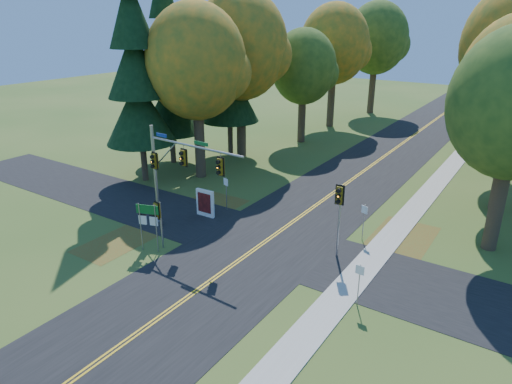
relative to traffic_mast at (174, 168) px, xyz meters
The scene contains 25 objects.
ground 6.90m from the traffic_mast, ahead, with size 160.00×160.00×0.00m, color #31521D.
road_main 6.90m from the traffic_mast, ahead, with size 8.00×160.00×0.02m, color black.
road_cross 7.14m from the traffic_mast, 19.03° to the left, with size 60.00×6.00×0.02m, color black.
centerline_left 6.81m from the traffic_mast, ahead, with size 0.10×160.00×0.01m, color gold.
centerline_right 6.97m from the traffic_mast, ahead, with size 0.10×160.00×0.01m, color gold.
sidewalk_east 12.36m from the traffic_mast, ahead, with size 1.60×160.00×0.06m, color #9E998E.
leaf_patch_w_near 5.88m from the traffic_mast, 105.85° to the left, with size 4.00×6.00×0.00m, color brown.
leaf_patch_e 14.20m from the traffic_mast, 25.66° to the left, with size 3.50×8.00×0.00m, color brown.
leaf_patch_w_far 5.71m from the traffic_mast, 123.76° to the right, with size 3.00×5.00×0.00m, color brown.
tree_w_a 12.05m from the traffic_mast, 121.76° to the left, with size 8.00×8.00×14.15m.
tree_w_b 18.38m from the traffic_mast, 111.37° to the left, with size 8.60×8.60×15.38m.
tree_w_c 24.95m from the traffic_mast, 99.64° to the left, with size 6.80×6.80×11.91m.
tree_w_d 33.83m from the traffic_mast, 98.13° to the left, with size 8.20×8.20×14.56m.
tree_w_e 44.47m from the traffic_mast, 94.58° to the left, with size 8.40×8.40×14.97m.
pine_a 11.87m from the traffic_mast, 147.20° to the left, with size 5.60×5.60×19.48m.
pine_b 15.66m from the traffic_mast, 134.29° to the left, with size 5.60×5.60×17.31m.
pine_c 18.40m from the traffic_mast, 115.59° to the left, with size 5.60×5.60×20.56m.
traffic_mast is the anchor object (origin of this frame).
east_signal_pole 10.14m from the traffic_mast, 14.36° to the left, with size 0.51×0.59×4.44m.
ped_signal_pole 3.15m from the traffic_mast, 73.49° to the right, with size 0.47×0.55×3.02m.
route_sign_cluster 3.56m from the traffic_mast, 82.60° to the right, with size 1.33×0.48×2.97m.
info_kiosk 4.39m from the traffic_mast, 91.94° to the left, with size 1.40×0.25×1.94m.
reg_sign_e_north 11.89m from the traffic_mast, 28.02° to the left, with size 0.43×0.18×2.34m.
reg_sign_e_south 12.91m from the traffic_mast, ahead, with size 0.43×0.07×2.22m.
reg_sign_w 5.20m from the traffic_mast, 83.80° to the left, with size 0.46×0.18×2.47m.
Camera 1 is at (13.31, -19.05, 12.91)m, focal length 32.00 mm.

